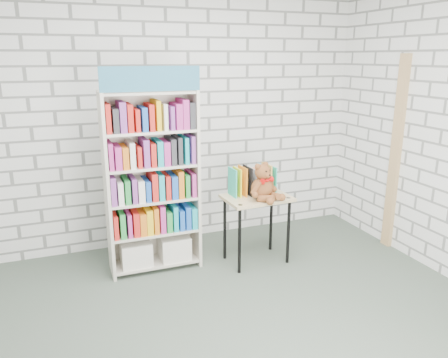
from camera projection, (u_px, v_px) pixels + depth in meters
name	position (u px, v px, depth m)	size (l,w,h in m)	color
ground	(238.00, 335.00, 3.36)	(4.50, 4.50, 0.00)	#445044
room_shell	(241.00, 101.00, 2.88)	(4.52, 4.02, 2.81)	silver
bookshelf	(152.00, 181.00, 4.22)	(0.89, 0.34, 1.99)	beige
display_table	(257.00, 206.00, 4.43)	(0.68, 0.49, 0.71)	tan
table_books	(252.00, 181.00, 4.46)	(0.47, 0.23, 0.27)	#29B396
teddy_bear	(264.00, 185.00, 4.28)	(0.35, 0.33, 0.37)	brown
door_trim	(395.00, 155.00, 4.70)	(0.05, 0.12, 2.10)	tan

